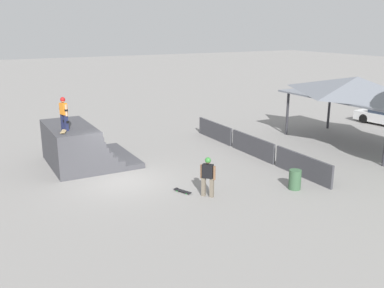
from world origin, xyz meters
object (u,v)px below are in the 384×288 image
(bystander_walking, at_px, (208,174))
(skateboard_on_ground, at_px, (182,191))
(skater_on_deck, at_px, (64,111))
(skateboard_on_deck, at_px, (63,131))
(trash_bin, at_px, (295,180))

(bystander_walking, distance_m, skateboard_on_ground, 1.47)
(skater_on_deck, distance_m, skateboard_on_ground, 6.73)
(skater_on_deck, xyz_separation_m, skateboard_on_deck, (0.46, -0.17, -0.84))
(skater_on_deck, distance_m, bystander_walking, 7.49)
(trash_bin, bearing_deg, skater_on_deck, -130.83)
(skater_on_deck, height_order, skateboard_on_ground, skater_on_deck)
(bystander_walking, xyz_separation_m, trash_bin, (1.06, 3.68, -0.56))
(skater_on_deck, distance_m, skateboard_on_deck, 0.97)
(skater_on_deck, distance_m, trash_bin, 10.83)
(skateboard_on_deck, xyz_separation_m, skateboard_on_ground, (4.46, 3.75, -2.04))
(skater_on_deck, height_order, skateboard_on_deck, skater_on_deck)
(skateboard_on_deck, height_order, bystander_walking, skateboard_on_deck)
(skater_on_deck, bearing_deg, skateboard_on_ground, 20.34)
(skateboard_on_deck, height_order, trash_bin, skateboard_on_deck)
(skater_on_deck, bearing_deg, bystander_walking, 20.69)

